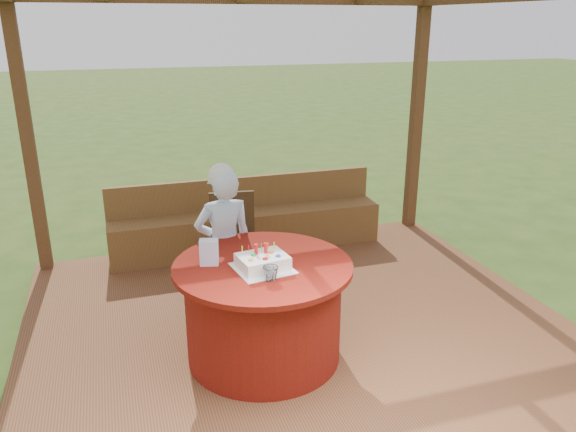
# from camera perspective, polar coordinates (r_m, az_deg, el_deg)

# --- Properties ---
(ground) EXTENTS (60.00, 60.00, 0.00)m
(ground) POSITION_cam_1_polar(r_m,az_deg,el_deg) (4.95, 0.91, -11.91)
(ground) COLOR #304A18
(ground) RESTS_ON ground
(deck) EXTENTS (4.50, 4.00, 0.12)m
(deck) POSITION_cam_1_polar(r_m,az_deg,el_deg) (4.92, 0.91, -11.32)
(deck) COLOR brown
(deck) RESTS_ON ground
(pergola) EXTENTS (4.50, 4.00, 2.72)m
(pergola) POSITION_cam_1_polar(r_m,az_deg,el_deg) (4.24, 1.08, 17.14)
(pergola) COLOR brown
(pergola) RESTS_ON deck
(bench) EXTENTS (3.00, 0.42, 0.80)m
(bench) POSITION_cam_1_polar(r_m,az_deg,el_deg) (6.28, -4.11, -1.10)
(bench) COLOR brown
(bench) RESTS_ON deck
(table) EXTENTS (1.32, 1.32, 0.77)m
(table) POSITION_cam_1_polar(r_m,az_deg,el_deg) (4.27, -2.51, -9.51)
(table) COLOR maroon
(table) RESTS_ON deck
(chair) EXTENTS (0.48, 0.48, 0.89)m
(chair) POSITION_cam_1_polar(r_m,az_deg,el_deg) (5.44, -5.54, -1.87)
(chair) COLOR #3B2712
(chair) RESTS_ON deck
(elderly_woman) EXTENTS (0.50, 0.35, 1.38)m
(elderly_woman) POSITION_cam_1_polar(r_m,az_deg,el_deg) (4.69, -6.51, -2.82)
(elderly_woman) COLOR #A5CDF5
(elderly_woman) RESTS_ON deck
(birthday_cake) EXTENTS (0.44, 0.44, 0.18)m
(birthday_cake) POSITION_cam_1_polar(r_m,az_deg,el_deg) (4.00, -2.59, -4.68)
(birthday_cake) COLOR white
(birthday_cake) RESTS_ON table
(gift_bag) EXTENTS (0.15, 0.12, 0.19)m
(gift_bag) POSITION_cam_1_polar(r_m,az_deg,el_deg) (4.09, -8.02, -3.66)
(gift_bag) COLOR #ED99D1
(gift_bag) RESTS_ON table
(drinking_glass) EXTENTS (0.13, 0.13, 0.10)m
(drinking_glass) POSITION_cam_1_polar(r_m,az_deg,el_deg) (3.83, -1.78, -5.86)
(drinking_glass) COLOR white
(drinking_glass) RESTS_ON table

